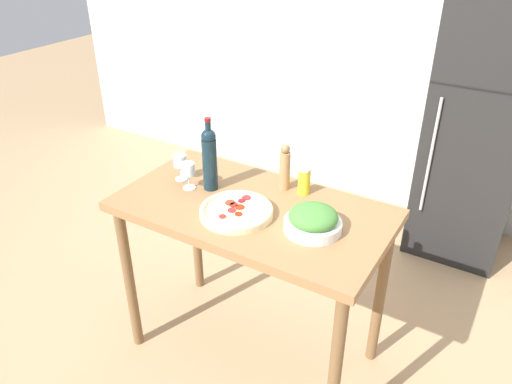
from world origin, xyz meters
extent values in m
plane|color=tan|center=(0.00, 0.00, 0.00)|extent=(14.00, 14.00, 0.00)
cube|color=silver|center=(0.00, 2.02, 1.30)|extent=(6.40, 0.06, 2.60)
cube|color=black|center=(0.75, 1.66, 0.89)|extent=(0.62, 0.62, 1.77)
cube|color=black|center=(0.75, 1.35, 1.28)|extent=(0.61, 0.01, 0.01)
cylinder|color=#B2B2B7|center=(0.53, 1.34, 0.80)|extent=(0.02, 0.02, 0.80)
cube|color=olive|center=(0.00, 0.00, 0.93)|extent=(1.31, 0.71, 0.05)
cylinder|color=brown|center=(-0.60, -0.30, 0.45)|extent=(0.06, 0.06, 0.91)
cylinder|color=brown|center=(0.60, -0.30, 0.45)|extent=(0.06, 0.06, 0.91)
cylinder|color=brown|center=(-0.60, 0.30, 0.45)|extent=(0.06, 0.06, 0.91)
cylinder|color=brown|center=(0.60, 0.30, 0.45)|extent=(0.06, 0.06, 0.91)
cylinder|color=#142833|center=(-0.27, 0.04, 1.09)|extent=(0.07, 0.07, 0.27)
sphere|color=#142833|center=(-0.27, 0.04, 1.24)|extent=(0.07, 0.07, 0.07)
cylinder|color=#142833|center=(-0.27, 0.04, 1.28)|extent=(0.03, 0.03, 0.08)
cylinder|color=maroon|center=(-0.27, 0.04, 1.33)|extent=(0.03, 0.03, 0.02)
cylinder|color=silver|center=(-0.37, -0.01, 0.96)|extent=(0.07, 0.07, 0.00)
cylinder|color=silver|center=(-0.37, -0.01, 1.00)|extent=(0.01, 0.01, 0.07)
cylinder|color=white|center=(-0.37, -0.01, 1.06)|extent=(0.07, 0.07, 0.06)
cylinder|color=maroon|center=(-0.37, -0.01, 1.04)|extent=(0.06, 0.06, 0.01)
cylinder|color=silver|center=(-0.46, 0.04, 0.96)|extent=(0.07, 0.07, 0.00)
cylinder|color=silver|center=(-0.46, 0.04, 1.00)|extent=(0.01, 0.01, 0.07)
cylinder|color=white|center=(-0.46, 0.04, 1.06)|extent=(0.07, 0.07, 0.06)
cylinder|color=maroon|center=(-0.46, 0.04, 1.04)|extent=(0.06, 0.06, 0.01)
cylinder|color=#AD7F51|center=(0.05, 0.23, 1.06)|extent=(0.05, 0.05, 0.20)
sphere|color=#936C45|center=(0.05, 0.23, 1.18)|extent=(0.05, 0.05, 0.05)
cylinder|color=white|center=(0.33, -0.04, 0.98)|extent=(0.26, 0.26, 0.05)
ellipsoid|color=#478438|center=(0.33, -0.04, 1.03)|extent=(0.22, 0.22, 0.09)
cylinder|color=beige|center=(-0.02, -0.10, 0.97)|extent=(0.34, 0.34, 0.03)
torus|color=beige|center=(-0.02, -0.10, 0.98)|extent=(0.34, 0.34, 0.02)
cylinder|color=#AE151D|center=(-0.04, -0.03, 0.98)|extent=(0.03, 0.03, 0.01)
cylinder|color=#AE210C|center=(0.01, -0.13, 0.98)|extent=(0.03, 0.03, 0.01)
cylinder|color=#B4260C|center=(-0.02, -0.08, 0.98)|extent=(0.04, 0.04, 0.01)
cylinder|color=red|center=(-0.05, -0.08, 0.98)|extent=(0.04, 0.04, 0.01)
cylinder|color=red|center=(-0.04, -0.19, 0.98)|extent=(0.03, 0.03, 0.01)
cylinder|color=#B5311E|center=(-0.08, -0.07, 0.98)|extent=(0.05, 0.05, 0.01)
cylinder|color=#B02526|center=(-0.04, 0.01, 0.98)|extent=(0.04, 0.04, 0.01)
cylinder|color=red|center=(-0.04, -0.12, 0.98)|extent=(0.04, 0.04, 0.01)
cylinder|color=yellow|center=(0.15, 0.24, 1.02)|extent=(0.06, 0.06, 0.13)
cylinder|color=white|center=(0.15, 0.24, 1.09)|extent=(0.06, 0.06, 0.01)
camera|label=1|loc=(1.07, -1.73, 2.20)|focal=35.00mm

